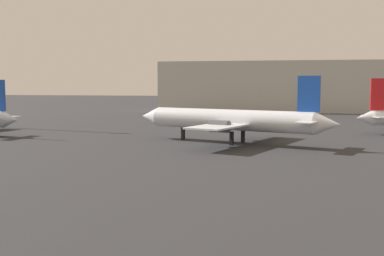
# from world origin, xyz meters

# --- Properties ---
(airplane_distant) EXTENTS (28.53, 20.43, 8.99)m
(airplane_distant) POSITION_xyz_m (-4.17, 54.95, 3.16)
(airplane_distant) COLOR silver
(airplane_distant) RESTS_ON ground_plane
(terminal_building) EXTENTS (84.87, 21.48, 14.38)m
(terminal_building) POSITION_xyz_m (9.08, 134.92, 7.19)
(terminal_building) COLOR #B7B7B2
(terminal_building) RESTS_ON ground_plane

